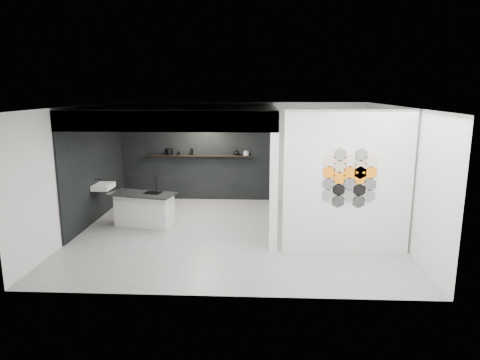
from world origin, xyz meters
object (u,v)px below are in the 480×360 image
(partition_panel, at_px, (347,182))
(wall_basin, at_px, (103,186))
(stockpot, at_px, (169,152))
(utensil_cup, at_px, (179,153))
(bottle_dark, at_px, (192,152))
(kitchen_island, at_px, (144,209))
(glass_bowl, at_px, (246,153))
(glass_vase, at_px, (246,153))
(kettle, at_px, (236,153))

(partition_panel, distance_m, wall_basin, 5.78)
(stockpot, xyz_separation_m, utensil_cup, (0.27, 0.00, -0.04))
(wall_basin, bearing_deg, bottle_dark, 48.28)
(wall_basin, distance_m, utensil_cup, 2.58)
(kitchen_island, xyz_separation_m, glass_bowl, (2.31, 2.43, 0.96))
(glass_vase, xyz_separation_m, bottle_dark, (-1.55, 0.00, 0.02))
(kettle, distance_m, bottle_dark, 1.27)
(kitchen_island, bearing_deg, bottle_dark, 86.17)
(glass_bowl, height_order, utensil_cup, glass_bowl)
(stockpot, xyz_separation_m, glass_bowl, (2.20, 0.00, -0.03))
(glass_vase, xyz_separation_m, utensil_cup, (-1.93, 0.00, -0.02))
(kitchen_island, height_order, stockpot, stockpot)
(partition_panel, xyz_separation_m, bottle_dark, (-3.62, 3.87, 0.01))
(glass_vase, height_order, bottle_dark, bottle_dark)
(partition_panel, relative_size, utensil_cup, 31.98)
(glass_vase, distance_m, bottle_dark, 1.55)
(partition_panel, distance_m, glass_vase, 4.39)
(kitchen_island, relative_size, kettle, 10.20)
(partition_panel, relative_size, wall_basin, 4.67)
(wall_basin, height_order, bottle_dark, bottle_dark)
(glass_bowl, distance_m, glass_vase, 0.01)
(kettle, bearing_deg, kitchen_island, -106.86)
(wall_basin, bearing_deg, glass_bowl, 31.35)
(kitchen_island, bearing_deg, utensil_cup, 94.69)
(kitchen_island, distance_m, utensil_cup, 2.64)
(partition_panel, xyz_separation_m, kettle, (-2.35, 3.87, -0.01))
(bottle_dark, bearing_deg, kettle, 0.00)
(utensil_cup, bearing_deg, stockpot, 180.00)
(wall_basin, bearing_deg, kitchen_island, -18.62)
(stockpot, bearing_deg, utensil_cup, 0.00)
(wall_basin, bearing_deg, partition_panel, -18.23)
(kitchen_island, bearing_deg, stockpot, 100.93)
(partition_panel, height_order, glass_bowl, partition_panel)
(partition_panel, bearing_deg, kitchen_island, 161.86)
(wall_basin, distance_m, bottle_dark, 2.82)
(glass_bowl, bearing_deg, utensil_cup, 180.00)
(glass_vase, distance_m, utensil_cup, 1.93)
(kettle, xyz_separation_m, glass_bowl, (0.28, 0.00, -0.01))
(kitchen_island, relative_size, utensil_cup, 18.53)
(stockpot, relative_size, glass_bowl, 1.42)
(kitchen_island, distance_m, glass_bowl, 3.49)
(partition_panel, height_order, stockpot, partition_panel)
(glass_bowl, height_order, glass_vase, glass_vase)
(wall_basin, bearing_deg, kettle, 33.56)
(wall_basin, relative_size, kitchen_island, 0.37)
(glass_vase, bearing_deg, utensil_cup, 180.00)
(kettle, distance_m, glass_bowl, 0.28)
(partition_panel, bearing_deg, glass_bowl, 118.23)
(wall_basin, bearing_deg, glass_vase, 31.35)
(wall_basin, distance_m, glass_vase, 4.01)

